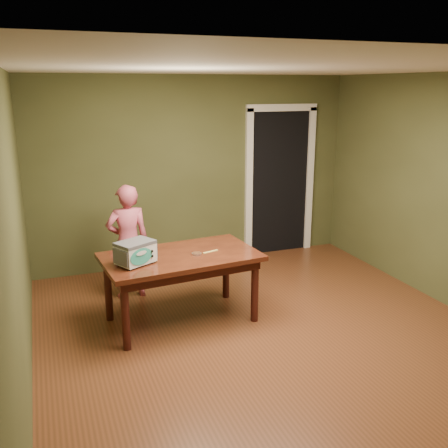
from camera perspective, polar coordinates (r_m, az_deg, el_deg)
floor at (r=5.15m, az=5.43°, el=-12.93°), size 5.00×5.00×0.00m
room_shell at (r=4.60m, az=5.97°, el=6.13°), size 4.52×5.02×2.61m
doorway at (r=7.73m, az=5.36°, el=5.07°), size 1.10×0.66×2.25m
dining_table at (r=5.27m, az=-4.98°, el=-4.52°), size 1.68×1.04×0.75m
toy_oven at (r=4.98m, az=-10.09°, el=-3.15°), size 0.44×0.39×0.23m
baking_pan at (r=5.21m, az=-3.15°, el=-3.40°), size 0.10×0.10×0.02m
spatula at (r=5.29m, az=-1.56°, el=-3.17°), size 0.18×0.07×0.01m
child at (r=5.95m, az=-10.91°, el=-2.02°), size 0.50×0.34×1.37m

